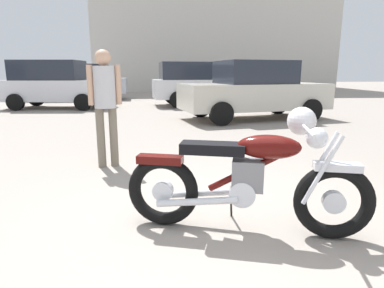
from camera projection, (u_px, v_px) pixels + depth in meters
The scene contains 8 objects.
ground_plane at pixel (213, 233), 2.79m from camera, with size 80.00×80.00×0.00m, color gray.
vintage_motorcycle at pixel (252, 176), 2.75m from camera, with size 2.00×0.84×1.07m.
bystander at pixel (105, 97), 4.57m from camera, with size 0.46×0.30×1.66m.
pale_sedan_back at pixel (254, 90), 9.41m from camera, with size 4.40×2.37×1.67m.
red_hatchback_near at pixel (208, 82), 13.33m from camera, with size 4.75×2.08×1.74m.
dark_sedan_left at pixel (54, 84), 12.26m from camera, with size 4.09×2.23×1.78m.
blue_hatchback_right at pixel (76, 81), 16.08m from camera, with size 4.71×1.98×1.74m.
industrial_building at pixel (209, 24), 28.06m from camera, with size 18.72×15.00×23.89m.
Camera 1 is at (-0.57, -2.50, 1.36)m, focal length 30.38 mm.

